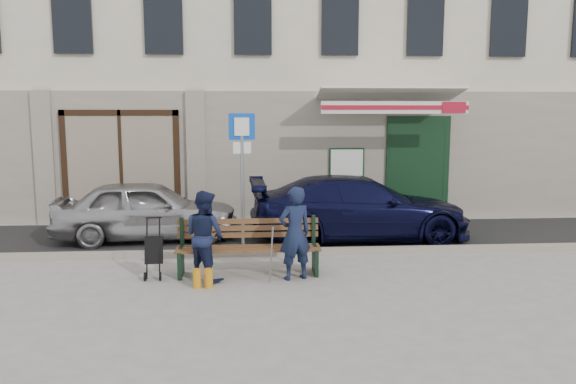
{
  "coord_description": "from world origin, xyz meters",
  "views": [
    {
      "loc": [
        -0.16,
        -8.88,
        2.72
      ],
      "look_at": [
        0.6,
        1.6,
        1.2
      ],
      "focal_mm": 35.0,
      "sensor_mm": 36.0,
      "label": 1
    }
  ],
  "objects": [
    {
      "name": "asphalt_lane",
      "position": [
        0.0,
        3.1,
        0.01
      ],
      "size": [
        60.0,
        3.2,
        0.01
      ],
      "primitive_type": "cube",
      "color": "#282828",
      "rests_on": "ground"
    },
    {
      "name": "woman",
      "position": [
        -0.86,
        0.03,
        0.73
      ],
      "size": [
        0.9,
        0.89,
        1.46
      ],
      "primitive_type": "imported",
      "rotation": [
        0.0,
        0.0,
        2.41
      ],
      "color": "#161D3C",
      "rests_on": "ground"
    },
    {
      "name": "curb",
      "position": [
        0.0,
        1.5,
        0.06
      ],
      "size": [
        60.0,
        0.18,
        0.12
      ],
      "primitive_type": "cube",
      "color": "#9E9384",
      "rests_on": "ground"
    },
    {
      "name": "stroller",
      "position": [
        -1.71,
        0.22,
        0.44
      ],
      "size": [
        0.3,
        0.42,
        0.99
      ],
      "rotation": [
        0.0,
        0.0,
        0.06
      ],
      "color": "black",
      "rests_on": "ground"
    },
    {
      "name": "ground",
      "position": [
        0.0,
        0.0,
        0.0
      ],
      "size": [
        80.0,
        80.0,
        0.0
      ],
      "primitive_type": "plane",
      "color": "#9E9991",
      "rests_on": "ground"
    },
    {
      "name": "parking_sign",
      "position": [
        -0.26,
        1.75,
        1.79
      ],
      "size": [
        0.5,
        0.1,
        2.68
      ],
      "rotation": [
        0.0,
        0.0,
        0.13
      ],
      "color": "gray",
      "rests_on": "ground"
    },
    {
      "name": "car_navy",
      "position": [
        2.21,
        2.76,
        0.68
      ],
      "size": [
        4.71,
        1.99,
        1.35
      ],
      "primitive_type": "imported",
      "rotation": [
        0.0,
        0.0,
        1.59
      ],
      "color": "black",
      "rests_on": "ground"
    },
    {
      "name": "building",
      "position": [
        0.01,
        8.45,
        4.97
      ],
      "size": [
        20.0,
        8.27,
        10.0
      ],
      "color": "beige",
      "rests_on": "ground"
    },
    {
      "name": "car_silver",
      "position": [
        -2.29,
        2.98,
        0.65
      ],
      "size": [
        3.9,
        1.79,
        1.3
      ],
      "primitive_type": "imported",
      "rotation": [
        0.0,
        0.0,
        1.64
      ],
      "color": "#A8A8AD",
      "rests_on": "ground"
    },
    {
      "name": "man",
      "position": [
        0.59,
        -0.04,
        0.76
      ],
      "size": [
        0.65,
        0.53,
        1.53
      ],
      "primitive_type": "imported",
      "rotation": [
        0.0,
        0.0,
        3.48
      ],
      "color": "#151D39",
      "rests_on": "ground"
    },
    {
      "name": "bench",
      "position": [
        -0.2,
        0.27,
        0.46
      ],
      "size": [
        2.4,
        1.17,
        0.98
      ],
      "color": "brown",
      "rests_on": "ground"
    }
  ]
}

